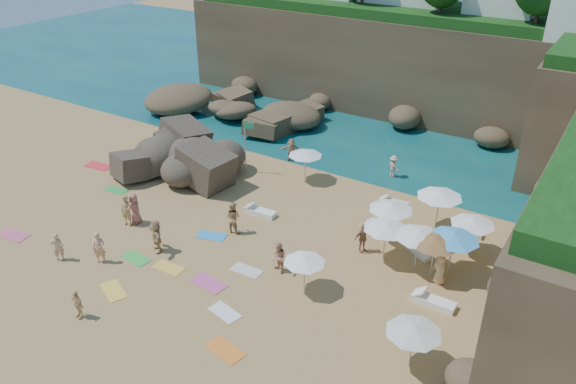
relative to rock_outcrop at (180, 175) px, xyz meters
The scene contains 46 objects.
ground 8.66m from the rock_outcrop, 29.48° to the right, with size 120.00×120.00×0.00m, color tan.
seawater 26.82m from the rock_outcrop, 73.67° to the left, with size 120.00×120.00×0.00m, color #0C4751.
cliff_back 23.17m from the rock_outcrop, 65.29° to the left, with size 44.00×8.00×8.00m, color brown.
rock_promontory 12.24m from the rock_outcrop, 106.42° to the left, with size 12.00×7.00×2.00m, color brown, non-canonical shape.
marina_masts 27.42m from the rock_outcrop, 109.19° to the left, with size 3.10×0.10×6.00m.
rock_outcrop is the anchor object (origin of this frame).
flag_pole 5.21m from the rock_outcrop, 37.38° to the left, with size 0.72×0.29×3.79m.
parasol_0 8.76m from the rock_outcrop, 27.70° to the left, with size 2.24×2.24×2.12m.
parasol_1 15.35m from the rock_outcrop, ahead, with size 2.43×2.43×2.29m.
parasol_2 19.44m from the rock_outcrop, ahead, with size 2.30×2.30×2.18m.
parasol_4 17.65m from the rock_outcrop, ahead, with size 2.46×2.46×2.33m.
parasol_6 18.53m from the rock_outcrop, ahead, with size 2.48×2.48×2.34m.
parasol_7 17.34m from the rock_outcrop, ahead, with size 2.57×2.57×2.43m.
parasol_8 15.96m from the rock_outcrop, ahead, with size 2.35×2.35×2.23m.
parasol_9 14.98m from the rock_outcrop, 24.36° to the right, with size 2.03×2.03×1.92m.
parasol_10 19.15m from the rock_outcrop, ahead, with size 2.56×2.56×2.42m.
parasol_11 21.41m from the rock_outcrop, 22.40° to the right, with size 2.27×2.27×2.14m.
lounger_0 7.76m from the rock_outcrop, 10.15° to the right, with size 1.95×0.65×0.30m, color white.
lounger_1 14.48m from the rock_outcrop, 15.82° to the left, with size 1.78×0.59×0.28m, color white.
lounger_2 18.96m from the rock_outcrop, ahead, with size 1.69×0.56×0.26m, color silver.
lounger_3 14.40m from the rock_outcrop, ahead, with size 1.71×0.57×0.27m, color white.
lounger_4 17.15m from the rock_outcrop, ahead, with size 1.67×0.56×0.26m, color white.
lounger_5 19.60m from the rock_outcrop, 11.33° to the right, with size 2.03×0.68×0.32m, color white.
towel_1 11.05m from the rock_outcrop, 104.18° to the right, with size 1.84×0.92×0.03m, color #D15171.
towel_3 9.86m from the rock_outcrop, 61.09° to the right, with size 1.61×0.80×0.03m, color green.
towel_4 12.60m from the rock_outcrop, 62.30° to the right, with size 1.68×0.84×0.03m, color yellow.
towel_5 12.11m from the rock_outcrop, 31.77° to the right, with size 1.58×0.79×0.03m, color silver.
towel_7 6.10m from the rock_outcrop, 160.65° to the right, with size 1.92×0.96×0.03m, color red.
towel_8 8.26m from the rock_outcrop, 35.56° to the right, with size 1.66×0.83×0.03m, color #2892D8.
towel_9 12.48m from the rock_outcrop, 41.32° to the right, with size 1.81×0.90×0.03m, color #CB4F8B.
towel_10 17.19m from the rock_outcrop, 41.58° to the right, with size 1.73×0.87×0.03m, color orange.
towel_11 4.33m from the rock_outcrop, 116.48° to the right, with size 1.49×0.74×0.03m, color green.
towel_12 10.76m from the rock_outcrop, 50.81° to the right, with size 1.63×0.82×0.03m, color yellow.
towel_13 14.82m from the rock_outcrop, 39.96° to the right, with size 1.57×0.78×0.03m, color white.
person_stand_0 10.46m from the rock_outcrop, 70.39° to the right, with size 0.64×0.42×1.76m, color tan.
person_stand_1 8.44m from the rock_outcrop, 26.72° to the right, with size 0.91×0.71×1.88m, color tan.
person_stand_2 14.46m from the rock_outcrop, 31.60° to the left, with size 0.98×0.40×1.51m, color #E7A483.
person_stand_3 14.58m from the rock_outcrop, ahead, with size 0.97×0.40×1.65m, color #A06A50.
person_stand_4 18.96m from the rock_outcrop, ahead, with size 0.81×0.44×1.65m, color #E1B576.
person_stand_5 8.01m from the rock_outcrop, 49.56° to the left, with size 1.54×0.44×1.66m, color tan.
person_stand_6 10.94m from the rock_outcrop, 82.15° to the right, with size 0.58×0.38×1.60m, color tan.
person_lie_1 14.58m from the rock_outcrop, 65.61° to the right, with size 0.83×1.42×0.35m, color #F3CA8A.
person_lie_2 6.36m from the rock_outcrop, 70.55° to the right, with size 0.88×1.81×0.48m, color #A25E51.
person_lie_3 9.14m from the rock_outcrop, 54.94° to the right, with size 1.70×1.83×0.49m, color tan.
person_lie_4 6.76m from the rock_outcrop, 73.30° to the right, with size 0.69×1.88×0.45m, color tan.
person_lie_5 13.03m from the rock_outcrop, 25.44° to the right, with size 0.81×1.67×0.63m, color tan.
Camera 1 is at (16.98, -20.57, 16.98)m, focal length 35.00 mm.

